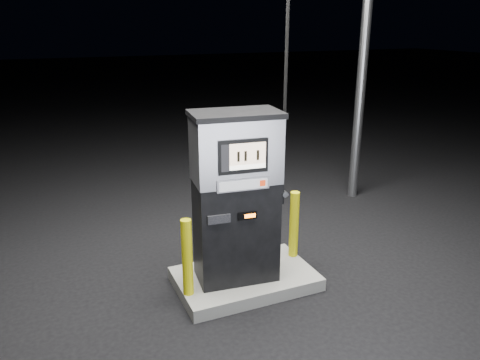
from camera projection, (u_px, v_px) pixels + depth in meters
name	position (u px, v px, depth m)	size (l,w,h in m)	color
ground	(245.00, 284.00, 5.55)	(80.00, 80.00, 0.00)	black
pump_island	(245.00, 279.00, 5.53)	(1.60, 1.00, 0.15)	gray
fuel_dispenser	(236.00, 196.00, 5.13)	(1.09, 0.67, 4.00)	black
bollard_left	(187.00, 258.00, 4.96)	(0.12, 0.12, 0.87)	#CBC50B
bollard_right	(294.00, 224.00, 5.80)	(0.11, 0.11, 0.85)	#CBC50B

